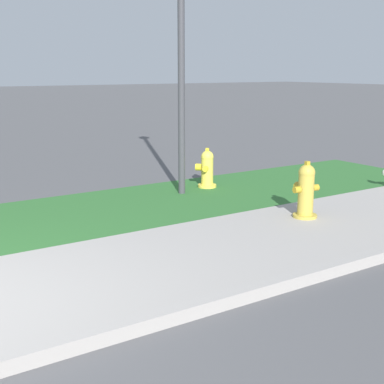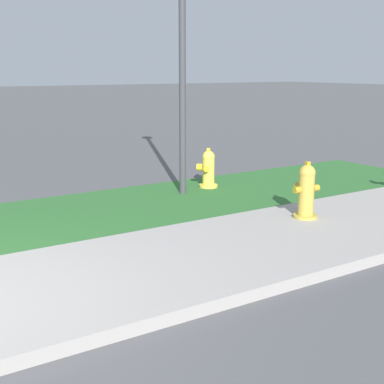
{
  "view_description": "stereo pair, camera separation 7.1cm",
  "coord_description": "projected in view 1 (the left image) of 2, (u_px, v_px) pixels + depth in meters",
  "views": [
    {
      "loc": [
        -0.25,
        -4.64,
        2.01
      ],
      "look_at": [
        3.56,
        1.17,
        0.4
      ],
      "focal_mm": 50.0,
      "sensor_mm": 36.0,
      "label": 1
    },
    {
      "loc": [
        -0.19,
        -4.68,
        2.01
      ],
      "look_at": [
        3.56,
        1.17,
        0.4
      ],
      "focal_mm": 50.0,
      "sensor_mm": 36.0,
      "label": 2
    }
  ],
  "objects": [
    {
      "name": "fire_hydrant_mid_block",
      "position": [
        306.0,
        191.0,
        7.29
      ],
      "size": [
        0.4,
        0.38,
        0.79
      ],
      "rotation": [
        0.0,
        0.0,
        6.16
      ],
      "color": "gold",
      "rests_on": "ground"
    },
    {
      "name": "street_lamp",
      "position": [
        181.0,
        1.0,
        8.14
      ],
      "size": [
        0.32,
        0.32,
        4.54
      ],
      "color": "#3D3D42",
      "rests_on": "ground"
    },
    {
      "name": "fire_hydrant_near_corner",
      "position": [
        207.0,
        169.0,
        9.2
      ],
      "size": [
        0.35,
        0.35,
        0.68
      ],
      "rotation": [
        0.0,
        0.0,
        0.77
      ],
      "color": "yellow",
      "rests_on": "ground"
    }
  ]
}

